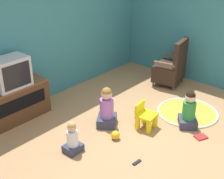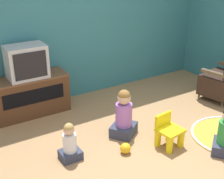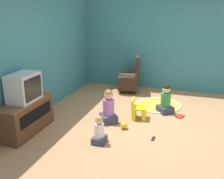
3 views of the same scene
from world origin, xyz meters
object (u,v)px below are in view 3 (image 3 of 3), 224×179
object	(u,v)px
child_watching_left	(99,131)
remote_control	(153,139)
black_armchair	(130,78)
toy_ball	(124,125)
yellow_kid_chair	(138,110)
child_watching_right	(166,100)
child_watching_center	(109,108)
book	(180,116)
television	(24,87)
tv_cabinet	(26,116)

from	to	relation	value
child_watching_left	remote_control	world-z (taller)	child_watching_left
black_armchair	toy_ball	world-z (taller)	black_armchair
yellow_kid_chair	remote_control	size ratio (longest dim) A/B	2.84
black_armchair	child_watching_right	world-z (taller)	black_armchair
black_armchair	child_watching_center	distance (m)	2.12
remote_control	book	bearing A→B (deg)	166.91
television	child_watching_center	distance (m)	1.69
child_watching_left	book	size ratio (longest dim) A/B	2.19
toy_ball	tv_cabinet	bearing A→B (deg)	111.85
tv_cabinet	toy_ball	world-z (taller)	tv_cabinet
television	child_watching_center	bearing A→B (deg)	-54.89
tv_cabinet	remote_control	bearing A→B (deg)	-79.36
television	book	distance (m)	3.25
child_watching_center	remote_control	bearing A→B (deg)	-150.43
tv_cabinet	toy_ball	distance (m)	1.86
tv_cabinet	television	xyz separation A→B (m)	(0.00, -0.02, 0.56)
television	remote_control	bearing A→B (deg)	-79.28
black_armchair	toy_ball	xyz separation A→B (m)	(-2.35, -0.46, -0.31)
black_armchair	child_watching_left	world-z (taller)	black_armchair
television	yellow_kid_chair	world-z (taller)	television
toy_ball	child_watching_right	bearing A→B (deg)	-30.97
child_watching_left	remote_control	bearing A→B (deg)	-65.96
child_watching_center	tv_cabinet	bearing A→B (deg)	89.74
black_armchair	toy_ball	bearing A→B (deg)	0.22
child_watching_right	toy_ball	size ratio (longest dim) A/B	4.62
yellow_kid_chair	black_armchair	bearing A→B (deg)	11.81
television	child_watching_right	xyz separation A→B (m)	(1.78, -2.35, -0.60)
yellow_kid_chair	remote_control	xyz separation A→B (m)	(-0.84, -0.46, -0.18)
toy_ball	television	bearing A→B (deg)	112.05
television	book	xyz separation A→B (m)	(1.61, -2.69, -0.87)
tv_cabinet	remote_control	xyz separation A→B (m)	(0.44, -2.32, -0.32)
black_armchair	yellow_kid_chair	bearing A→B (deg)	8.31
book	remote_control	bearing A→B (deg)	6.92
television	black_armchair	distance (m)	3.31
toy_ball	remote_control	world-z (taller)	toy_ball
tv_cabinet	remote_control	size ratio (longest dim) A/B	7.87
tv_cabinet	remote_control	world-z (taller)	tv_cabinet
remote_control	television	bearing A→B (deg)	-74.05
tv_cabinet	child_watching_center	bearing A→B (deg)	-55.25
television	child_watching_left	distance (m)	1.57
television	book	size ratio (longest dim) A/B	2.55
child_watching_left	toy_ball	size ratio (longest dim) A/B	3.60
black_armchair	yellow_kid_chair	world-z (taller)	black_armchair
child_watching_right	toy_ball	world-z (taller)	child_watching_right
tv_cabinet	black_armchair	bearing A→B (deg)	-22.32
child_watching_right	remote_control	world-z (taller)	child_watching_right
child_watching_left	toy_ball	distance (m)	0.73
child_watching_right	book	bearing A→B (deg)	-153.97
child_watching_center	child_watching_right	distance (m)	1.36
tv_cabinet	child_watching_left	size ratio (longest dim) A/B	2.38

